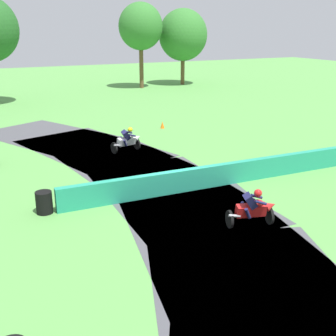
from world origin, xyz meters
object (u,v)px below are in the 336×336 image
(motorcycle_lead_red, at_px, (253,208))
(tire_stack_mid_a, at_px, (44,202))
(traffic_cone, at_px, (162,125))
(motorcycle_chase_white, at_px, (128,140))

(motorcycle_lead_red, bearing_deg, tire_stack_mid_a, 145.09)
(motorcycle_lead_red, bearing_deg, traffic_cone, 76.06)
(motorcycle_lead_red, xyz_separation_m, motorcycle_chase_white, (-0.45, 10.20, -0.01))
(motorcycle_lead_red, relative_size, tire_stack_mid_a, 2.12)
(motorcycle_chase_white, relative_size, traffic_cone, 3.86)
(tire_stack_mid_a, distance_m, traffic_cone, 13.95)
(tire_stack_mid_a, height_order, traffic_cone, tire_stack_mid_a)
(motorcycle_lead_red, distance_m, tire_stack_mid_a, 7.27)
(motorcycle_chase_white, xyz_separation_m, traffic_cone, (4.01, 4.15, -0.42))
(motorcycle_lead_red, bearing_deg, motorcycle_chase_white, 92.50)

